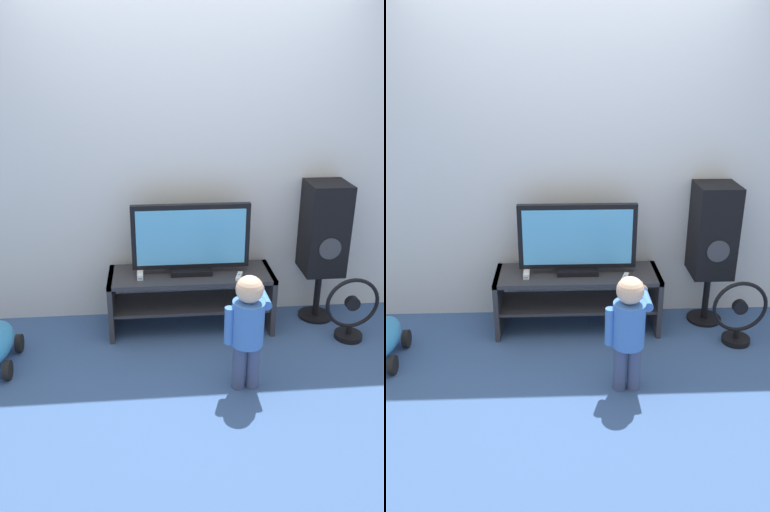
% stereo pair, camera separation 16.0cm
% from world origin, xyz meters
% --- Properties ---
extents(ground_plane, '(16.00, 16.00, 0.00)m').
position_xyz_m(ground_plane, '(0.00, 0.00, 0.00)').
color(ground_plane, '#38568C').
extents(wall_back, '(10.00, 0.06, 2.60)m').
position_xyz_m(wall_back, '(0.00, 0.50, 1.30)').
color(wall_back, silver).
rests_on(wall_back, ground_plane).
extents(tv_stand, '(1.24, 0.42, 0.46)m').
position_xyz_m(tv_stand, '(0.00, 0.21, 0.31)').
color(tv_stand, '#2D2D33').
rests_on(tv_stand, ground_plane).
extents(television, '(0.87, 0.20, 0.53)m').
position_xyz_m(television, '(0.00, 0.23, 0.72)').
color(television, black).
rests_on(television, tv_stand).
extents(game_console, '(0.04, 0.16, 0.04)m').
position_xyz_m(game_console, '(-0.38, 0.18, 0.48)').
color(game_console, white).
rests_on(game_console, tv_stand).
extents(remote_primary, '(0.07, 0.13, 0.03)m').
position_xyz_m(remote_primary, '(0.34, 0.09, 0.47)').
color(remote_primary, white).
rests_on(remote_primary, tv_stand).
extents(child, '(0.30, 0.45, 0.78)m').
position_xyz_m(child, '(0.28, -0.57, 0.46)').
color(child, '#3F4C72').
rests_on(child, ground_plane).
extents(speaker_tower, '(0.30, 0.33, 1.11)m').
position_xyz_m(speaker_tower, '(1.02, 0.28, 0.74)').
color(speaker_tower, black).
rests_on(speaker_tower, ground_plane).
extents(floor_fan, '(0.40, 0.21, 0.49)m').
position_xyz_m(floor_fan, '(1.17, -0.06, 0.22)').
color(floor_fan, black).
rests_on(floor_fan, ground_plane).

